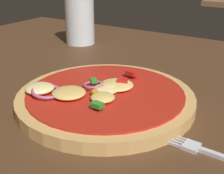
# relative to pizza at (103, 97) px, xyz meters

# --- Properties ---
(dining_table) EXTENTS (1.19, 0.97, 0.03)m
(dining_table) POSITION_rel_pizza_xyz_m (0.00, -0.01, -0.02)
(dining_table) COLOR #4C301C
(dining_table) RESTS_ON ground
(pizza) EXTENTS (0.26, 0.26, 0.03)m
(pizza) POSITION_rel_pizza_xyz_m (0.00, 0.00, 0.00)
(pizza) COLOR tan
(pizza) RESTS_ON dining_table
(beer_glass) EXTENTS (0.07, 0.07, 0.11)m
(beer_glass) POSITION_rel_pizza_xyz_m (-0.24, 0.26, 0.04)
(beer_glass) COLOR silver
(beer_glass) RESTS_ON dining_table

